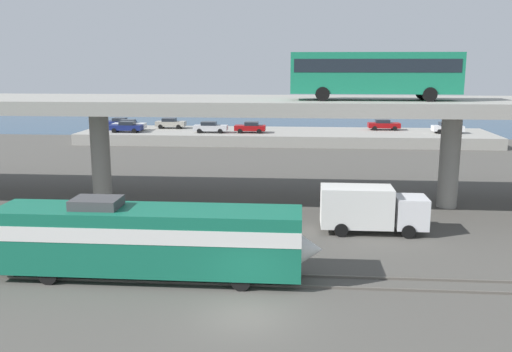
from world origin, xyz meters
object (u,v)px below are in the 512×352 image
at_px(parked_car_3, 250,127).
at_px(parked_car_2, 121,123).
at_px(parked_car_1, 170,123).
at_px(train_locomotive, 164,237).
at_px(parked_car_4, 447,128).
at_px(parked_car_7, 384,125).
at_px(parked_car_0, 126,127).
at_px(parked_car_5, 210,127).
at_px(transit_bus_on_overpass, 375,71).
at_px(service_truck_west, 370,208).
at_px(parked_car_6, 129,125).

bearing_deg(parked_car_3, parked_car_2, -11.70).
bearing_deg(parked_car_1, parked_car_2, -177.70).
bearing_deg(train_locomotive, parked_car_4, 62.16).
xyz_separation_m(parked_car_1, parked_car_7, (30.78, 0.42, -0.00)).
xyz_separation_m(parked_car_4, parked_car_7, (-8.11, 3.07, 0.00)).
xyz_separation_m(parked_car_1, parked_car_2, (-7.31, -0.29, -0.00)).
bearing_deg(parked_car_0, parked_car_5, -177.56).
relative_size(transit_bus_on_overpass, service_truck_west, 1.76).
distance_m(transit_bus_on_overpass, parked_car_3, 37.42).
bearing_deg(parked_car_7, parked_car_4, -20.75).
bearing_deg(train_locomotive, parked_car_7, 70.88).
distance_m(service_truck_west, parked_car_4, 44.50).
distance_m(transit_bus_on_overpass, parked_car_5, 39.26).
distance_m(service_truck_west, parked_car_5, 43.26).
distance_m(parked_car_4, parked_car_7, 8.67).
bearing_deg(parked_car_5, parked_car_0, -177.56).
distance_m(service_truck_west, parked_car_3, 41.72).
relative_size(parked_car_1, parked_car_5, 0.93).
relative_size(parked_car_6, parked_car_7, 1.02).
height_order(service_truck_west, parked_car_3, service_truck_west).
xyz_separation_m(parked_car_4, parked_car_6, (-44.20, -0.21, 0.00)).
xyz_separation_m(transit_bus_on_overpass, parked_car_4, (14.64, 36.15, -8.05)).
height_order(parked_car_0, parked_car_6, same).
relative_size(parked_car_5, parked_car_7, 1.03).
xyz_separation_m(service_truck_west, parked_car_5, (-16.96, 39.79, 0.62)).
distance_m(parked_car_1, parked_car_2, 7.32).
height_order(service_truck_west, parked_car_5, service_truck_west).
relative_size(parked_car_2, parked_car_7, 0.94).
bearing_deg(parked_car_5, parked_car_1, 145.04).
height_order(transit_bus_on_overpass, parked_car_3, transit_bus_on_overpass).
height_order(parked_car_1, parked_car_6, same).
bearing_deg(parked_car_2, parked_car_1, 2.30).
bearing_deg(parked_car_6, service_truck_west, -55.19).
bearing_deg(transit_bus_on_overpass, parked_car_3, 109.38).
bearing_deg(parked_car_6, parked_car_2, 128.03).
xyz_separation_m(train_locomotive, parked_car_0, (-17.17, 48.13, 0.06)).
xyz_separation_m(transit_bus_on_overpass, service_truck_west, (-0.66, -5.64, -8.67)).
distance_m(parked_car_0, parked_car_6, 2.30).
bearing_deg(parked_car_0, train_locomotive, 109.64).
xyz_separation_m(parked_car_2, parked_car_3, (19.44, -4.03, 0.00)).
bearing_deg(parked_car_6, transit_bus_on_overpass, -50.56).
bearing_deg(parked_car_3, parked_car_4, -176.43).
height_order(transit_bus_on_overpass, parked_car_2, transit_bus_on_overpass).
relative_size(parked_car_4, parked_car_6, 0.89).
bearing_deg(train_locomotive, parked_car_1, 102.86).
distance_m(train_locomotive, parked_car_1, 54.64).
bearing_deg(train_locomotive, transit_bus_on_overpass, 50.12).
xyz_separation_m(parked_car_3, parked_car_6, (-17.43, 1.46, 0.00)).
distance_m(service_truck_west, parked_car_1, 50.31).
xyz_separation_m(train_locomotive, parked_car_5, (-5.52, 48.63, 0.06)).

